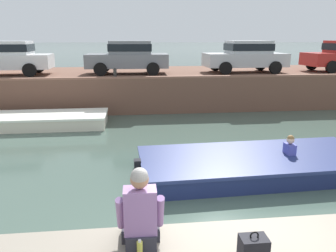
# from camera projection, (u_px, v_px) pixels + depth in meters

# --- Properties ---
(ground_plane) EXTENTS (400.00, 400.00, 0.00)m
(ground_plane) POSITION_uv_depth(u_px,v_px,m) (180.00, 155.00, 9.46)
(ground_plane) COLOR #42564C
(far_quay_wall) EXTENTS (60.00, 6.00, 1.57)m
(far_quay_wall) POSITION_uv_depth(u_px,v_px,m) (158.00, 87.00, 17.08)
(far_quay_wall) COLOR brown
(far_quay_wall) RESTS_ON ground
(far_wall_coping) EXTENTS (60.00, 0.24, 0.08)m
(far_wall_coping) POSITION_uv_depth(u_px,v_px,m) (163.00, 77.00, 14.10)
(far_wall_coping) COLOR brown
(far_wall_coping) RESTS_ON far_quay_wall
(boat_moored_west_cream) EXTENTS (6.68, 1.85, 0.48)m
(boat_moored_west_cream) POSITION_uv_depth(u_px,v_px,m) (24.00, 121.00, 12.29)
(boat_moored_west_cream) COLOR silver
(boat_moored_west_cream) RESTS_ON ground
(motorboat_passing) EXTENTS (7.02, 2.53, 0.95)m
(motorboat_passing) POSITION_uv_depth(u_px,v_px,m) (267.00, 164.00, 8.17)
(motorboat_passing) COLOR navy
(motorboat_passing) RESTS_ON ground
(car_leftmost_white) EXTENTS (4.33, 2.14, 1.54)m
(car_leftmost_white) POSITION_uv_depth(u_px,v_px,m) (4.00, 57.00, 15.03)
(car_leftmost_white) COLOR white
(car_leftmost_white) RESTS_ON far_quay_wall
(car_left_inner_grey) EXTENTS (3.90, 2.00, 1.54)m
(car_left_inner_grey) POSITION_uv_depth(u_px,v_px,m) (128.00, 56.00, 15.62)
(car_left_inner_grey) COLOR slate
(car_left_inner_grey) RESTS_ON far_quay_wall
(car_centre_silver) EXTENTS (4.00, 2.03, 1.54)m
(car_centre_silver) POSITION_uv_depth(u_px,v_px,m) (246.00, 55.00, 16.24)
(car_centre_silver) COLOR #B7BABC
(car_centre_silver) RESTS_ON far_quay_wall
(mooring_bollard_mid) EXTENTS (0.15, 0.15, 0.45)m
(mooring_bollard_mid) POSITION_uv_depth(u_px,v_px,m) (115.00, 73.00, 13.96)
(mooring_bollard_mid) COLOR #2D2B28
(mooring_bollard_mid) RESTS_ON far_quay_wall
(person_seated_left) EXTENTS (0.53, 0.53, 0.97)m
(person_seated_left) POSITION_uv_depth(u_px,v_px,m) (140.00, 216.00, 3.65)
(person_seated_left) COLOR #282833
(person_seated_left) RESTS_ON near_quay
(bottle_drink) EXTENTS (0.06, 0.06, 0.20)m
(bottle_drink) POSITION_uv_depth(u_px,v_px,m) (140.00, 249.00, 3.52)
(bottle_drink) COLOR #CCC64C
(bottle_drink) RESTS_ON near_quay
(backpack_on_ledge) EXTENTS (0.28, 0.24, 0.41)m
(backpack_on_ledge) POSITION_uv_depth(u_px,v_px,m) (253.00, 252.00, 3.36)
(backpack_on_ledge) COLOR black
(backpack_on_ledge) RESTS_ON near_quay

